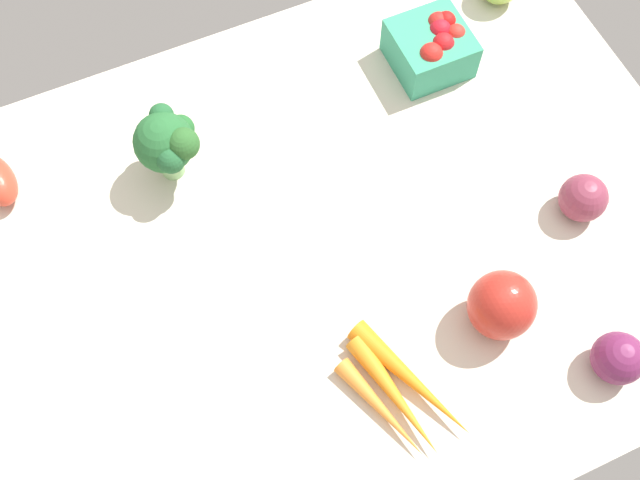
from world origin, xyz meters
TOP-DOWN VIEW (x-y plane):
  - tablecloth at (0.00, 0.00)cm, footprint 104.00×76.00cm
  - carrot_bunch at (0.65, -21.30)cm, footprint 12.47×17.96cm
  - broccoli_head at (-13.07, 18.18)cm, footprint 8.42×9.57cm
  - red_onion_center at (33.08, -8.76)cm, footprint 6.23×6.23cm
  - red_onion_near_basket at (25.36, -28.46)cm, footprint 6.27×6.27cm
  - berry_basket at (26.42, 20.48)cm, footprint 10.38×10.38cm
  - bell_pepper_red at (15.61, -17.63)cm, footprint 10.09×10.09cm

SIDE VIEW (x-z plane):
  - tablecloth at x=0.00cm, z-range 0.00..2.00cm
  - carrot_bunch at x=0.65cm, z-range 1.90..4.80cm
  - red_onion_center at x=33.08cm, z-range 2.00..8.23cm
  - red_onion_near_basket at x=25.36cm, z-range 2.00..8.27cm
  - berry_basket at x=26.42cm, z-range 1.92..9.27cm
  - bell_pepper_red at x=15.61cm, z-range 2.00..11.52cm
  - broccoli_head at x=-13.07cm, z-range 3.51..14.44cm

